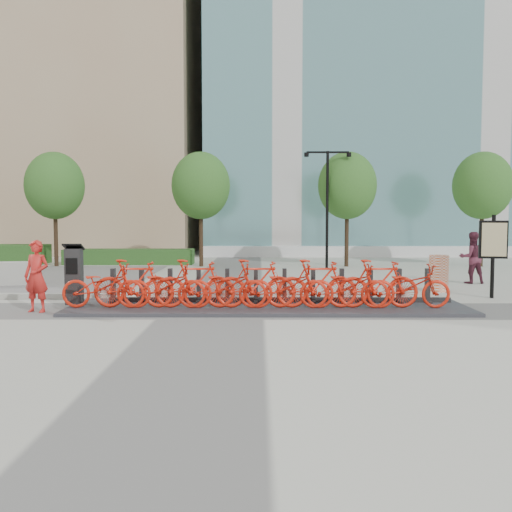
{
  "coord_description": "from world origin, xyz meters",
  "views": [
    {
      "loc": [
        1.07,
        -13.41,
        2.24
      ],
      "look_at": [
        1.0,
        1.5,
        1.2
      ],
      "focal_mm": 40.0,
      "sensor_mm": 36.0,
      "label": 1
    }
  ],
  "objects_px": {
    "construction_barrel": "(439,273)",
    "map_sign": "(493,243)",
    "worker_red": "(37,276)",
    "jersey_barrier": "(5,274)",
    "bike_0": "(104,286)",
    "kiosk": "(74,275)",
    "pedestrian": "(472,258)"
  },
  "relations": [
    {
      "from": "jersey_barrier",
      "to": "pedestrian",
      "type": "bearing_deg",
      "value": -10.97
    },
    {
      "from": "bike_0",
      "to": "map_sign",
      "type": "bearing_deg",
      "value": -77.76
    },
    {
      "from": "pedestrian",
      "to": "map_sign",
      "type": "relative_size",
      "value": 0.76
    },
    {
      "from": "jersey_barrier",
      "to": "bike_0",
      "type": "bearing_deg",
      "value": -60.83
    },
    {
      "from": "pedestrian",
      "to": "kiosk",
      "type": "bearing_deg",
      "value": 20.52
    },
    {
      "from": "bike_0",
      "to": "kiosk",
      "type": "bearing_deg",
      "value": 58.58
    },
    {
      "from": "construction_barrel",
      "to": "jersey_barrier",
      "type": "relative_size",
      "value": 0.56
    },
    {
      "from": "bike_0",
      "to": "jersey_barrier",
      "type": "distance_m",
      "value": 6.82
    },
    {
      "from": "kiosk",
      "to": "bike_0",
      "type": "bearing_deg",
      "value": -34.23
    },
    {
      "from": "kiosk",
      "to": "jersey_barrier",
      "type": "distance_m",
      "value": 5.87
    },
    {
      "from": "kiosk",
      "to": "pedestrian",
      "type": "xyz_separation_m",
      "value": [
        11.65,
        5.09,
        0.06
      ]
    },
    {
      "from": "construction_barrel",
      "to": "map_sign",
      "type": "bearing_deg",
      "value": -52.6
    },
    {
      "from": "worker_red",
      "to": "bike_0",
      "type": "bearing_deg",
      "value": 18.42
    },
    {
      "from": "kiosk",
      "to": "worker_red",
      "type": "relative_size",
      "value": 0.89
    },
    {
      "from": "jersey_barrier",
      "to": "map_sign",
      "type": "distance_m",
      "value": 14.98
    },
    {
      "from": "kiosk",
      "to": "construction_barrel",
      "type": "bearing_deg",
      "value": 14.13
    },
    {
      "from": "construction_barrel",
      "to": "jersey_barrier",
      "type": "distance_m",
      "value": 13.71
    },
    {
      "from": "kiosk",
      "to": "construction_barrel",
      "type": "height_order",
      "value": "kiosk"
    },
    {
      "from": "construction_barrel",
      "to": "jersey_barrier",
      "type": "height_order",
      "value": "construction_barrel"
    },
    {
      "from": "bike_0",
      "to": "pedestrian",
      "type": "bearing_deg",
      "value": -62.48
    },
    {
      "from": "worker_red",
      "to": "map_sign",
      "type": "distance_m",
      "value": 11.85
    },
    {
      "from": "kiosk",
      "to": "map_sign",
      "type": "distance_m",
      "value": 11.09
    },
    {
      "from": "worker_red",
      "to": "jersey_barrier",
      "type": "xyz_separation_m",
      "value": [
        -3.06,
        5.19,
        -0.47
      ]
    },
    {
      "from": "bike_0",
      "to": "pedestrian",
      "type": "height_order",
      "value": "pedestrian"
    },
    {
      "from": "worker_red",
      "to": "pedestrian",
      "type": "distance_m",
      "value": 13.59
    },
    {
      "from": "bike_0",
      "to": "map_sign",
      "type": "relative_size",
      "value": 0.86
    },
    {
      "from": "bike_0",
      "to": "kiosk",
      "type": "xyz_separation_m",
      "value": [
        -0.86,
        0.53,
        0.2
      ]
    },
    {
      "from": "worker_red",
      "to": "jersey_barrier",
      "type": "height_order",
      "value": "worker_red"
    },
    {
      "from": "kiosk",
      "to": "map_sign",
      "type": "bearing_deg",
      "value": 5.81
    },
    {
      "from": "kiosk",
      "to": "map_sign",
      "type": "relative_size",
      "value": 0.66
    },
    {
      "from": "kiosk",
      "to": "construction_barrel",
      "type": "xyz_separation_m",
      "value": [
        9.9,
        3.02,
        -0.25
      ]
    },
    {
      "from": "pedestrian",
      "to": "map_sign",
      "type": "bearing_deg",
      "value": 75.17
    }
  ]
}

